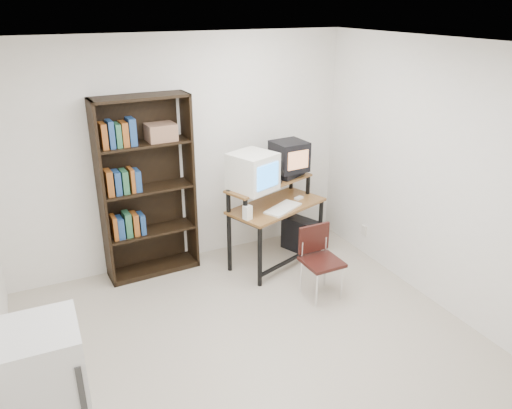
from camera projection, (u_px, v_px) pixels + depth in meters
name	position (u px, v px, depth m)	size (l,w,h in m)	color
floor	(258.00, 352.00, 4.43)	(4.00, 4.00, 0.01)	beige
ceiling	(259.00, 47.00, 3.44)	(4.00, 4.00, 0.01)	white
back_wall	(181.00, 153.00, 5.61)	(4.00, 0.01, 2.60)	white
front_wall	(450.00, 379.00, 2.27)	(4.00, 0.01, 2.60)	white
right_wall	(448.00, 182.00, 4.74)	(0.01, 4.00, 2.60)	white
computer_desk	(275.00, 209.00, 5.72)	(1.25, 0.91, 0.98)	brown
crt_monitor	(253.00, 172.00, 5.40)	(0.56, 0.56, 0.41)	white
vcr	(287.00, 174.00, 5.85)	(0.36, 0.26, 0.08)	black
crt_tv	(289.00, 156.00, 5.78)	(0.40, 0.39, 0.35)	black
cd_spindle	(277.00, 181.00, 5.65)	(0.12, 0.12, 0.05)	#26262B
keyboard	(283.00, 209.00, 5.57)	(0.47, 0.21, 0.04)	white
mousepad	(298.00, 200.00, 5.84)	(0.22, 0.18, 0.01)	black
mouse	(299.00, 198.00, 5.85)	(0.10, 0.06, 0.03)	white
desk_speaker	(248.00, 213.00, 5.29)	(0.08, 0.07, 0.17)	white
pc_tower	(300.00, 235.00, 6.16)	(0.20, 0.45, 0.42)	black
school_chair	(319.00, 255.00, 5.16)	(0.38, 0.38, 0.75)	black
bookshelf	(146.00, 187.00, 5.41)	(1.02, 0.39, 2.01)	black
mini_fridge	(45.00, 387.00, 3.39)	(0.55, 0.57, 0.93)	white
wall_outlet	(364.00, 230.00, 6.07)	(0.02, 0.08, 0.12)	beige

